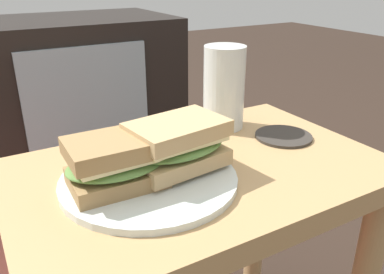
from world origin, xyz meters
TOP-DOWN VIEW (x-y plane):
  - side_table at (0.00, 0.00)m, footprint 0.56×0.36m
  - tv_cabinet at (-0.08, 0.95)m, footprint 0.96×0.46m
  - plate at (-0.09, -0.01)m, footprint 0.24×0.24m
  - sandwich_front at (-0.13, -0.01)m, footprint 0.13×0.09m
  - sandwich_back at (-0.04, -0.01)m, footprint 0.15×0.11m
  - beer_glass at (0.12, 0.12)m, footprint 0.07×0.07m
  - coaster at (0.18, 0.02)m, footprint 0.10×0.10m

SIDE VIEW (x-z plane):
  - tv_cabinet at x=-0.08m, z-range 0.00..0.58m
  - side_table at x=0.00m, z-range 0.14..0.60m
  - coaster at x=0.18m, z-range 0.46..0.47m
  - plate at x=-0.09m, z-range 0.46..0.47m
  - sandwich_front at x=-0.13m, z-range 0.47..0.54m
  - sandwich_back at x=-0.04m, z-range 0.48..0.54m
  - beer_glass at x=0.12m, z-range 0.46..0.61m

